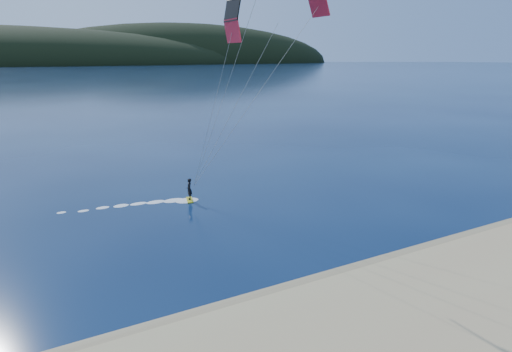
# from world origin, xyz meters

# --- Properties ---
(ground) EXTENTS (1800.00, 1800.00, 0.00)m
(ground) POSITION_xyz_m (0.00, 0.00, 0.00)
(ground) COLOR #071534
(ground) RESTS_ON ground
(wet_sand) EXTENTS (220.00, 2.50, 0.10)m
(wet_sand) POSITION_xyz_m (0.00, 4.50, 0.05)
(wet_sand) COLOR #927D55
(wet_sand) RESTS_ON ground
(headland) EXTENTS (1200.00, 310.00, 140.00)m
(headland) POSITION_xyz_m (0.63, 745.28, 0.00)
(headland) COLOR black
(headland) RESTS_ON ground
(kitesurfer_near) EXTENTS (20.54, 8.20, 17.39)m
(kitesurfer_near) POSITION_xyz_m (6.44, 16.58, 13.87)
(kitesurfer_near) COLOR gold
(kitesurfer_near) RESTS_ON ground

